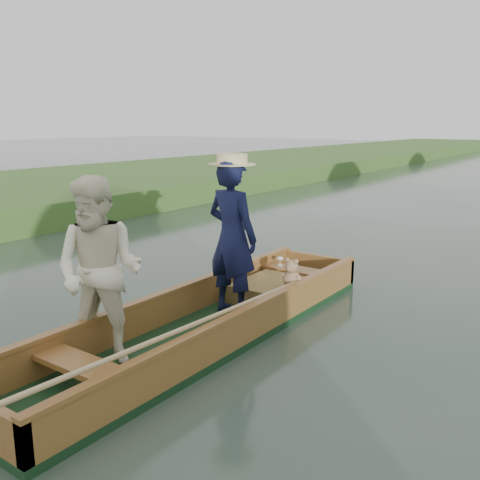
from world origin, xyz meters
The scene contains 2 objects.
ground centered at (0.00, 0.00, 0.00)m, with size 120.00×120.00×0.00m, color #283D30.
punt centered at (-0.12, -0.20, 0.63)m, with size 1.37×5.20×1.88m.
Camera 1 is at (3.38, -4.12, 2.24)m, focal length 40.00 mm.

